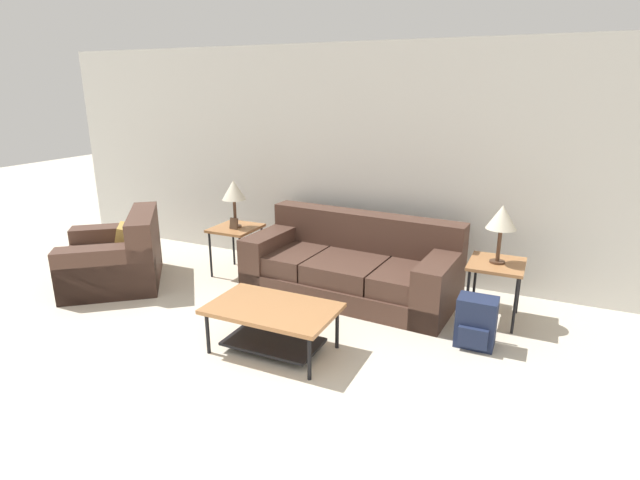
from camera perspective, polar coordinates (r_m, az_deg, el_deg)
wall_back at (r=5.69m, az=7.83°, el=8.56°), size 9.18×0.06×2.60m
couch at (r=5.33m, az=3.69°, el=-3.15°), size 2.25×1.13×0.82m
armchair at (r=6.04m, az=-22.18°, el=-2.01°), size 1.46×1.47×0.80m
coffee_table at (r=4.20m, az=-5.43°, el=-8.87°), size 1.06×0.65×0.40m
side_table_left at (r=5.90m, az=-9.59°, el=0.94°), size 0.49×0.55×0.57m
side_table_right at (r=4.93m, az=19.51°, el=-3.09°), size 0.49×0.55×0.57m
table_lamp_left at (r=5.78m, az=-9.83°, el=5.52°), size 0.27×0.27×0.55m
table_lamp_right at (r=4.80m, az=20.08°, el=2.31°), size 0.27×0.27×0.55m
backpack at (r=4.50m, az=17.40°, el=-9.00°), size 0.32×0.31×0.44m
picture_frame at (r=5.78m, az=-9.82°, el=1.87°), size 0.10×0.04×0.13m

